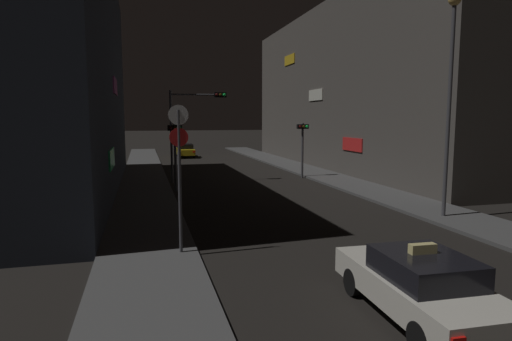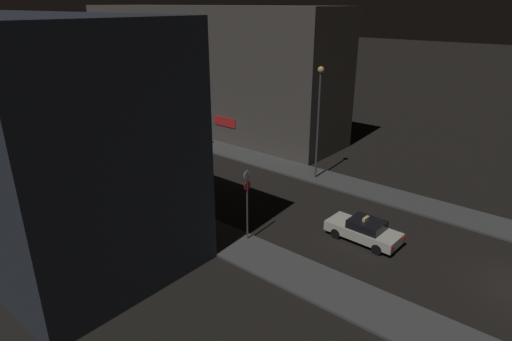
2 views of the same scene
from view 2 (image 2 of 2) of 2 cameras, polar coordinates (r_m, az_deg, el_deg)
sidewalk_left at (r=36.55m, az=-20.27°, el=-1.49°), size 2.97×61.48×0.14m
sidewalk_right at (r=43.49m, az=-6.21°, el=3.32°), size 2.97×61.48×0.14m
building_facade_left at (r=30.41m, az=-29.88°, el=5.23°), size 9.61×25.55×12.91m
building_facade_right at (r=49.67m, az=-6.82°, el=13.28°), size 7.66×33.24×13.18m
taxi at (r=26.76m, az=14.11°, el=-7.67°), size 1.96×4.51×1.62m
far_car at (r=54.32m, az=-26.68°, el=5.54°), size 1.87×4.48×1.42m
traffic_light_overhead at (r=36.88m, az=-17.25°, el=5.87°), size 3.66×0.42×5.91m
traffic_light_left_kerb at (r=34.08m, az=-15.80°, el=2.27°), size 0.80×0.42×3.86m
traffic_light_right_kerb at (r=41.81m, az=-8.34°, el=6.30°), size 0.80×0.42×3.84m
sign_pole_left at (r=25.08m, az=-1.16°, el=-3.74°), size 0.58×0.10×4.41m
street_lamp_near_block at (r=33.73m, az=8.34°, el=8.32°), size 0.50×0.50×8.90m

